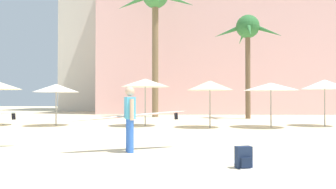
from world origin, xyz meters
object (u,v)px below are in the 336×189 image
at_px(cafe_umbrella_0, 56,88).
at_px(cafe_umbrella_5, 271,87).
at_px(cafe_umbrella_2, 325,84).
at_px(cafe_umbrella_3, 145,83).
at_px(backpack, 244,158).
at_px(palm_tree_left, 155,7).
at_px(palm_tree_far_left, 248,33).
at_px(beach_towel, 276,165).
at_px(cafe_umbrella_1, 210,85).
at_px(person_mid_center, 131,116).

distance_m(cafe_umbrella_0, cafe_umbrella_5, 10.62).
xyz_separation_m(cafe_umbrella_0, cafe_umbrella_2, (13.52, 0.38, 0.18)).
height_order(cafe_umbrella_3, backpack, cafe_umbrella_3).
height_order(palm_tree_left, cafe_umbrella_3, palm_tree_left).
bearing_deg(cafe_umbrella_2, palm_tree_far_left, 111.60).
bearing_deg(backpack, palm_tree_far_left, 154.46).
height_order(cafe_umbrella_3, beach_towel, cafe_umbrella_3).
distance_m(palm_tree_left, beach_towel, 20.84).
relative_size(palm_tree_left, cafe_umbrella_2, 4.46).
xyz_separation_m(cafe_umbrella_1, cafe_umbrella_3, (-3.17, 0.78, 0.17)).
bearing_deg(palm_tree_left, cafe_umbrella_2, -42.63).
bearing_deg(cafe_umbrella_2, person_mid_center, -134.81).
bearing_deg(cafe_umbrella_0, person_mid_center, -58.14).
distance_m(beach_towel, backpack, 0.77).
relative_size(cafe_umbrella_5, backpack, 6.18).
relative_size(palm_tree_far_left, palm_tree_left, 0.70).
relative_size(cafe_umbrella_2, person_mid_center, 0.78).
distance_m(cafe_umbrella_5, person_mid_center, 9.44).
bearing_deg(cafe_umbrella_5, cafe_umbrella_1, -176.48).
bearing_deg(cafe_umbrella_1, palm_tree_left, 109.32).
bearing_deg(palm_tree_far_left, cafe_umbrella_3, -133.47).
bearing_deg(beach_towel, palm_tree_far_left, 80.66).
xyz_separation_m(palm_tree_left, backpack, (3.22, -18.94, -8.24)).
distance_m(cafe_umbrella_0, person_mid_center, 9.64).
bearing_deg(palm_tree_far_left, beach_towel, -99.34).
height_order(cafe_umbrella_5, person_mid_center, cafe_umbrella_5).
distance_m(cafe_umbrella_5, backpack, 10.16).
bearing_deg(beach_towel, cafe_umbrella_0, 129.99).
xyz_separation_m(cafe_umbrella_0, cafe_umbrella_1, (7.70, -0.75, 0.09)).
relative_size(cafe_umbrella_1, cafe_umbrella_3, 0.92).
bearing_deg(cafe_umbrella_2, cafe_umbrella_1, -168.99).
bearing_deg(cafe_umbrella_1, cafe_umbrella_2, 11.01).
bearing_deg(cafe_umbrella_3, cafe_umbrella_1, -13.77).
xyz_separation_m(palm_tree_far_left, cafe_umbrella_3, (-6.44, -6.79, -3.79)).
bearing_deg(palm_tree_far_left, palm_tree_left, 163.09).
relative_size(palm_tree_left, cafe_umbrella_3, 4.27).
bearing_deg(person_mid_center, cafe_umbrella_0, -78.13).
distance_m(palm_tree_left, backpack, 20.90).
distance_m(cafe_umbrella_0, cafe_umbrella_1, 7.74).
xyz_separation_m(cafe_umbrella_2, cafe_umbrella_5, (-2.92, -0.95, -0.15)).
bearing_deg(palm_tree_left, palm_tree_far_left, -16.91).
distance_m(cafe_umbrella_1, cafe_umbrella_3, 3.27).
distance_m(cafe_umbrella_2, person_mid_center, 12.07).
xyz_separation_m(palm_tree_far_left, palm_tree_left, (-6.64, 2.02, 2.47)).
bearing_deg(palm_tree_left, cafe_umbrella_5, -56.33).
height_order(palm_tree_far_left, palm_tree_left, palm_tree_left).
relative_size(palm_tree_far_left, cafe_umbrella_1, 3.26).
distance_m(cafe_umbrella_2, beach_towel, 11.67).
height_order(cafe_umbrella_1, backpack, cafe_umbrella_1).
height_order(cafe_umbrella_0, beach_towel, cafe_umbrella_0).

